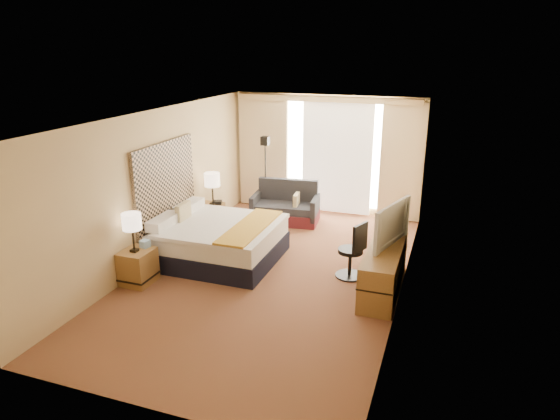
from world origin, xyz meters
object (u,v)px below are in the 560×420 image
(loveseat, at_px, (286,208))
(bed, at_px, (219,241))
(television, at_px, (385,223))
(nightstand_left, at_px, (138,267))
(floor_lamp, at_px, (265,160))
(lamp_right, at_px, (212,180))
(nightstand_right, at_px, (210,218))
(desk_chair, at_px, (353,253))
(lamp_left, at_px, (132,222))
(media_dresser, at_px, (384,269))

(loveseat, bearing_deg, bed, -107.65)
(loveseat, relative_size, television, 1.29)
(nightstand_left, bearing_deg, floor_lamp, 79.16)
(lamp_right, bearing_deg, loveseat, 39.79)
(bed, bearing_deg, nightstand_right, 123.05)
(bed, distance_m, loveseat, 2.33)
(desk_chair, xyz_separation_m, lamp_left, (-3.17, -1.36, 0.61))
(nightstand_left, relative_size, bed, 0.28)
(television, bearing_deg, nightstand_right, 88.39)
(desk_chair, bearing_deg, bed, -156.37)
(media_dresser, xyz_separation_m, lamp_left, (-3.71, -1.09, 0.68))
(lamp_left, relative_size, television, 0.55)
(floor_lamp, xyz_separation_m, lamp_left, (-0.73, -3.80, -0.21))
(lamp_left, bearing_deg, media_dresser, 16.37)
(lamp_right, bearing_deg, television, -19.57)
(floor_lamp, relative_size, television, 1.55)
(bed, distance_m, desk_chair, 2.36)
(nightstand_left, xyz_separation_m, desk_chair, (3.16, 1.33, 0.15))
(nightstand_left, relative_size, lamp_right, 0.84)
(media_dresser, bearing_deg, bed, 175.92)
(lamp_right, height_order, television, television)
(media_dresser, bearing_deg, nightstand_right, 158.60)
(lamp_right, bearing_deg, nightstand_left, -91.30)
(nightstand_right, bearing_deg, television, -18.80)
(lamp_left, bearing_deg, lamp_right, 88.59)
(nightstand_left, bearing_deg, television, 19.01)
(nightstand_right, height_order, bed, bed)
(nightstand_right, xyz_separation_m, lamp_left, (-0.01, -2.54, 0.76))
(nightstand_right, xyz_separation_m, loveseat, (1.27, 1.04, 0.01))
(bed, height_order, lamp_right, lamp_right)
(lamp_left, bearing_deg, television, 19.52)
(lamp_right, relative_size, television, 0.57)
(lamp_left, distance_m, television, 3.88)
(media_dresser, distance_m, lamp_right, 4.00)
(media_dresser, height_order, desk_chair, desk_chair)
(nightstand_left, height_order, bed, bed)
(media_dresser, distance_m, lamp_left, 3.92)
(bed, height_order, loveseat, bed)
(nightstand_left, distance_m, television, 3.93)
(bed, relative_size, lamp_left, 3.18)
(media_dresser, xyz_separation_m, television, (-0.05, 0.21, 0.68))
(desk_chair, bearing_deg, floor_lamp, 157.07)
(media_dresser, bearing_deg, television, 103.56)
(nightstand_right, distance_m, bed, 1.49)
(lamp_left, bearing_deg, desk_chair, 23.28)
(bed, relative_size, lamp_right, 3.04)
(bed, height_order, desk_chair, bed)
(desk_chair, distance_m, lamp_right, 3.39)
(nightstand_right, height_order, floor_lamp, floor_lamp)
(nightstand_left, relative_size, desk_chair, 0.58)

